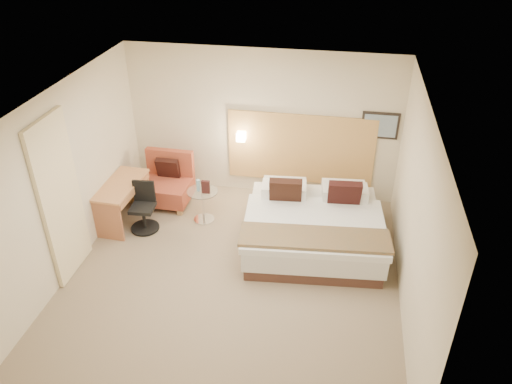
% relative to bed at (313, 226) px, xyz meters
% --- Properties ---
extents(floor, '(4.80, 5.00, 0.02)m').
position_rel_bed_xyz_m(floor, '(-1.09, -1.01, -0.35)').
color(floor, '#827058').
rests_on(floor, ground).
extents(ceiling, '(4.80, 5.00, 0.02)m').
position_rel_bed_xyz_m(ceiling, '(-1.09, -1.01, 2.37)').
color(ceiling, white).
rests_on(ceiling, floor).
extents(wall_back, '(4.80, 0.02, 2.70)m').
position_rel_bed_xyz_m(wall_back, '(-1.09, 1.50, 1.01)').
color(wall_back, beige).
rests_on(wall_back, floor).
extents(wall_front, '(4.80, 0.02, 2.70)m').
position_rel_bed_xyz_m(wall_front, '(-1.09, -3.52, 1.01)').
color(wall_front, beige).
rests_on(wall_front, floor).
extents(wall_left, '(0.02, 5.00, 2.70)m').
position_rel_bed_xyz_m(wall_left, '(-3.50, -1.01, 1.01)').
color(wall_left, beige).
rests_on(wall_left, floor).
extents(wall_right, '(0.02, 5.00, 2.70)m').
position_rel_bed_xyz_m(wall_right, '(1.32, -1.01, 1.01)').
color(wall_right, beige).
rests_on(wall_right, floor).
extents(headboard_panel, '(2.60, 0.04, 1.30)m').
position_rel_bed_xyz_m(headboard_panel, '(-0.39, 1.46, 0.61)').
color(headboard_panel, '#BA8748').
rests_on(headboard_panel, wall_back).
extents(art_frame, '(0.62, 0.03, 0.47)m').
position_rel_bed_xyz_m(art_frame, '(0.93, 1.47, 1.16)').
color(art_frame, black).
rests_on(art_frame, wall_back).
extents(art_canvas, '(0.54, 0.01, 0.39)m').
position_rel_bed_xyz_m(art_canvas, '(0.93, 1.45, 1.16)').
color(art_canvas, gray).
rests_on(art_canvas, wall_back).
extents(lamp_arm, '(0.02, 0.12, 0.02)m').
position_rel_bed_xyz_m(lamp_arm, '(-1.44, 1.41, 0.81)').
color(lamp_arm, silver).
rests_on(lamp_arm, wall_back).
extents(lamp_shade, '(0.15, 0.15, 0.15)m').
position_rel_bed_xyz_m(lamp_shade, '(-1.44, 1.35, 0.81)').
color(lamp_shade, '#F5E4BF').
rests_on(lamp_shade, wall_back).
extents(curtain, '(0.06, 0.90, 2.42)m').
position_rel_bed_xyz_m(curtain, '(-3.45, -1.26, 0.88)').
color(curtain, beige).
rests_on(curtain, wall_left).
extents(bottle_a, '(0.06, 0.06, 0.21)m').
position_rel_bed_xyz_m(bottle_a, '(-1.96, 0.33, 0.34)').
color(bottle_a, '#8DC1DA').
rests_on(bottle_a, side_table).
extents(menu_folder, '(0.14, 0.05, 0.23)m').
position_rel_bed_xyz_m(menu_folder, '(-1.82, 0.29, 0.35)').
color(menu_folder, '#361616').
rests_on(menu_folder, side_table).
extents(bed, '(2.29, 2.24, 1.04)m').
position_rel_bed_xyz_m(bed, '(0.00, 0.00, 0.00)').
color(bed, '#452A22').
rests_on(bed, floor).
extents(lounge_chair, '(0.89, 0.78, 0.92)m').
position_rel_bed_xyz_m(lounge_chair, '(-2.70, 0.81, 0.03)').
color(lounge_chair, tan).
rests_on(lounge_chair, floor).
extents(side_table, '(0.52, 0.52, 0.58)m').
position_rel_bed_xyz_m(side_table, '(-1.90, 0.33, -0.02)').
color(side_table, silver).
rests_on(side_table, floor).
extents(desk, '(0.59, 1.20, 0.73)m').
position_rel_bed_xyz_m(desk, '(-3.20, 0.07, 0.24)').
color(desk, '#C17E4B').
rests_on(desk, floor).
extents(desk_chair, '(0.50, 0.50, 0.83)m').
position_rel_bed_xyz_m(desk_chair, '(-2.80, -0.07, 0.01)').
color(desk_chair, black).
rests_on(desk_chair, floor).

